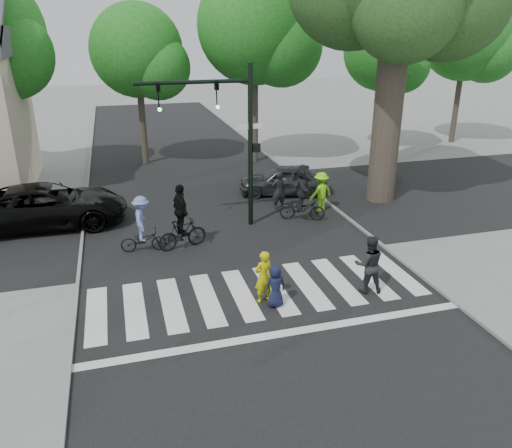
# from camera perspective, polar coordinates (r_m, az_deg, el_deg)

# --- Properties ---
(ground) EXTENTS (120.00, 120.00, 0.00)m
(ground) POSITION_cam_1_polar(r_m,az_deg,el_deg) (13.74, 1.45, -9.73)
(ground) COLOR gray
(ground) RESTS_ON ground
(road_stem) EXTENTS (10.00, 70.00, 0.01)m
(road_stem) POSITION_cam_1_polar(r_m,az_deg,el_deg) (18.04, -3.27, -1.73)
(road_stem) COLOR black
(road_stem) RESTS_ON ground
(road_cross) EXTENTS (70.00, 10.00, 0.01)m
(road_cross) POSITION_cam_1_polar(r_m,az_deg,el_deg) (20.78, -5.12, 1.43)
(road_cross) COLOR black
(road_cross) RESTS_ON ground
(curb_left) EXTENTS (0.10, 70.00, 0.10)m
(curb_left) POSITION_cam_1_polar(r_m,az_deg,el_deg) (17.74, -19.41, -3.28)
(curb_left) COLOR gray
(curb_left) RESTS_ON ground
(curb_right) EXTENTS (0.10, 70.00, 0.10)m
(curb_right) POSITION_cam_1_polar(r_m,az_deg,el_deg) (19.65, 11.23, 0.02)
(curb_right) COLOR gray
(curb_right) RESTS_ON ground
(crosswalk) EXTENTS (10.00, 3.85, 0.01)m
(crosswalk) POSITION_cam_1_polar(r_m,az_deg,el_deg) (14.28, 0.65, -8.38)
(crosswalk) COLOR silver
(crosswalk) RESTS_ON ground
(traffic_signal) EXTENTS (4.45, 0.29, 6.00)m
(traffic_signal) POSITION_cam_1_polar(r_m,az_deg,el_deg) (18.11, -3.28, 11.26)
(traffic_signal) COLOR black
(traffic_signal) RESTS_ON ground
(bg_tree_2) EXTENTS (5.04, 4.80, 8.40)m
(bg_tree_2) POSITION_cam_1_polar(r_m,az_deg,el_deg) (27.89, -12.88, 18.32)
(bg_tree_2) COLOR brown
(bg_tree_2) RESTS_ON ground
(bg_tree_3) EXTENTS (6.30, 6.00, 10.20)m
(bg_tree_3) POSITION_cam_1_polar(r_m,az_deg,el_deg) (27.60, 0.66, 21.21)
(bg_tree_3) COLOR brown
(bg_tree_3) RESTS_ON ground
(bg_tree_4) EXTENTS (4.83, 4.60, 8.15)m
(bg_tree_4) POSITION_cam_1_polar(r_m,az_deg,el_deg) (31.58, 14.85, 18.22)
(bg_tree_4) COLOR brown
(bg_tree_4) RESTS_ON ground
(bg_tree_5) EXTENTS (5.67, 5.40, 9.30)m
(bg_tree_5) POSITION_cam_1_polar(r_m,az_deg,el_deg) (35.41, 23.43, 18.71)
(bg_tree_5) COLOR brown
(bg_tree_5) RESTS_ON ground
(pedestrian_woman) EXTENTS (0.63, 0.49, 1.53)m
(pedestrian_woman) POSITION_cam_1_polar(r_m,az_deg,el_deg) (13.75, 0.86, -6.05)
(pedestrian_woman) COLOR #C7C109
(pedestrian_woman) RESTS_ON ground
(pedestrian_child) EXTENTS (0.63, 0.44, 1.22)m
(pedestrian_child) POSITION_cam_1_polar(r_m,az_deg,el_deg) (13.61, 2.23, -7.11)
(pedestrian_child) COLOR #141A36
(pedestrian_child) RESTS_ON ground
(pedestrian_adult) EXTENTS (0.97, 0.83, 1.74)m
(pedestrian_adult) POSITION_cam_1_polar(r_m,az_deg,el_deg) (14.56, 12.78, -4.51)
(pedestrian_adult) COLOR black
(pedestrian_adult) RESTS_ON ground
(cyclist_left) EXTENTS (1.59, 1.05, 1.96)m
(cyclist_left) POSITION_cam_1_polar(r_m,az_deg,el_deg) (17.19, -12.84, -0.44)
(cyclist_left) COLOR black
(cyclist_left) RESTS_ON ground
(cyclist_mid) EXTENTS (1.82, 1.14, 2.29)m
(cyclist_mid) POSITION_cam_1_polar(r_m,az_deg,el_deg) (17.15, -8.51, 0.16)
(cyclist_mid) COLOR black
(cyclist_mid) RESTS_ON ground
(cyclist_right) EXTENTS (1.89, 1.74, 2.26)m
(cyclist_right) POSITION_cam_1_polar(r_m,az_deg,el_deg) (19.57, 5.37, 3.26)
(cyclist_right) COLOR black
(cyclist_right) RESTS_ON ground
(car_suv) EXTENTS (5.87, 2.76, 1.62)m
(car_suv) POSITION_cam_1_polar(r_m,az_deg,el_deg) (20.55, -22.72, 1.93)
(car_suv) COLOR black
(car_suv) RESTS_ON ground
(car_grey) EXTENTS (4.26, 2.57, 1.36)m
(car_grey) POSITION_cam_1_polar(r_m,az_deg,el_deg) (22.75, 3.11, 5.08)
(car_grey) COLOR #2C2D31
(car_grey) RESTS_ON ground
(bystander_hivis) EXTENTS (1.21, 0.90, 1.66)m
(bystander_hivis) POSITION_cam_1_polar(r_m,az_deg,el_deg) (20.69, 7.43, 3.67)
(bystander_hivis) COLOR #85F019
(bystander_hivis) RESTS_ON ground
(bystander_dark) EXTENTS (0.60, 0.40, 1.61)m
(bystander_dark) POSITION_cam_1_polar(r_m,az_deg,el_deg) (20.78, 2.61, 3.84)
(bystander_dark) COLOR black
(bystander_dark) RESTS_ON ground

